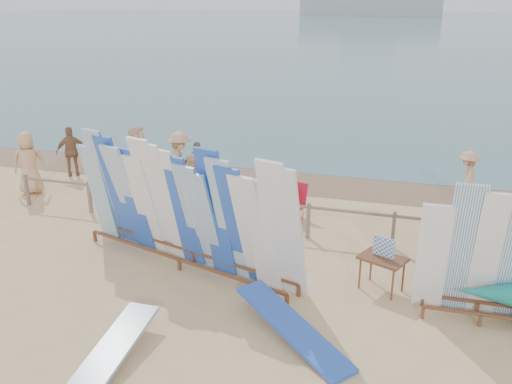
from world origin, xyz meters
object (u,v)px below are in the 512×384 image
(side_surfboard_rack, at_px, (487,260))
(beachgoer_11, at_px, (138,154))
(beachgoer_1, at_px, (96,167))
(beachgoer_4, at_px, (197,167))
(main_surfboard_rack, at_px, (184,211))
(beach_chair_right, at_px, (269,205))
(flat_board_b, at_px, (106,370))
(beachgoer_3, at_px, (180,163))
(vendor_table, at_px, (382,273))
(beachgoer_9, at_px, (467,178))
(beachgoer_2, at_px, (192,183))
(beachgoer_0, at_px, (29,163))
(stroller, at_px, (284,199))
(flat_board_d, at_px, (292,337))
(beachgoer_extra_1, at_px, (72,152))
(beach_chair_left, at_px, (292,209))

(side_surfboard_rack, distance_m, beachgoer_11, 11.02)
(beachgoer_1, distance_m, beachgoer_4, 3.00)
(main_surfboard_rack, bearing_deg, beach_chair_right, 91.12)
(side_surfboard_rack, relative_size, flat_board_b, 0.99)
(main_surfboard_rack, bearing_deg, beachgoer_3, 132.20)
(beachgoer_3, bearing_deg, flat_board_b, -178.83)
(main_surfboard_rack, xyz_separation_m, beachgoer_4, (-1.58, 4.57, -0.51))
(vendor_table, bearing_deg, beachgoer_1, -178.01)
(beach_chair_right, distance_m, beachgoer_11, 4.97)
(beachgoer_1, bearing_deg, flat_board_b, 84.40)
(beachgoer_9, relative_size, beachgoer_2, 0.96)
(vendor_table, bearing_deg, beachgoer_0, -171.44)
(beachgoer_3, height_order, beachgoer_11, beachgoer_3)
(stroller, distance_m, beachgoer_4, 3.15)
(flat_board_d, bearing_deg, beachgoer_0, 100.32)
(beachgoer_extra_1, relative_size, beachgoer_9, 1.06)
(main_surfboard_rack, bearing_deg, beachgoer_extra_1, 158.42)
(main_surfboard_rack, bearing_deg, flat_board_d, -17.67)
(main_surfboard_rack, height_order, vendor_table, main_surfboard_rack)
(vendor_table, height_order, beachgoer_2, beachgoer_2)
(vendor_table, xyz_separation_m, beachgoer_extra_1, (-10.21, 4.75, 0.44))
(beach_chair_right, height_order, beachgoer_2, beachgoer_2)
(flat_board_d, distance_m, beachgoer_9, 8.35)
(beachgoer_4, bearing_deg, beach_chair_left, -52.43)
(beachgoer_3, bearing_deg, beach_chair_right, -121.99)
(beachgoer_4, bearing_deg, stroller, -51.19)
(flat_board_b, distance_m, beachgoer_9, 11.04)
(beach_chair_right, relative_size, stroller, 0.82)
(beachgoer_11, bearing_deg, beachgoer_2, -156.73)
(beach_chair_left, bearing_deg, stroller, 160.39)
(beach_chair_right, xyz_separation_m, stroller, (0.38, 0.11, 0.19))
(beachgoer_9, bearing_deg, beach_chair_right, -51.19)
(beachgoer_11, height_order, beachgoer_2, beachgoer_11)
(beach_chair_right, relative_size, beachgoer_0, 0.50)
(flat_board_b, bearing_deg, vendor_table, 43.52)
(beach_chair_left, xyz_separation_m, stroller, (-0.26, 0.18, 0.19))
(flat_board_b, relative_size, beach_chair_left, 2.86)
(flat_board_d, xyz_separation_m, beachgoer_0, (-9.08, 5.03, 0.94))
(beachgoer_2, bearing_deg, flat_board_b, -24.62)
(side_surfboard_rack, height_order, beachgoer_extra_1, side_surfboard_rack)
(main_surfboard_rack, distance_m, side_surfboard_rack, 5.93)
(stroller, relative_size, beachgoer_extra_1, 0.70)
(stroller, bearing_deg, beachgoer_0, 164.27)
(beach_chair_right, bearing_deg, vendor_table, -64.80)
(beachgoer_11, distance_m, beachgoer_9, 9.79)
(main_surfboard_rack, bearing_deg, beach_chair_left, 81.13)
(vendor_table, bearing_deg, stroller, 154.06)
(main_surfboard_rack, relative_size, flat_board_b, 2.09)
(beachgoer_0, xyz_separation_m, beachgoer_2, (5.19, -0.02, -0.14))
(flat_board_d, bearing_deg, beachgoer_9, 16.14)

